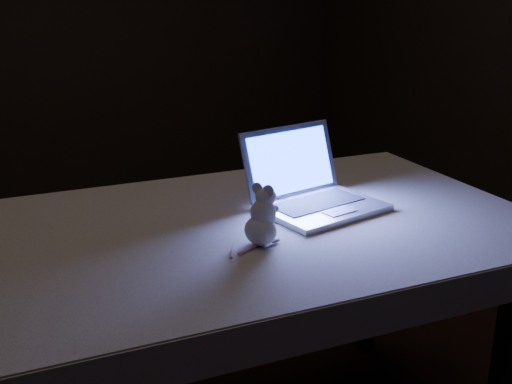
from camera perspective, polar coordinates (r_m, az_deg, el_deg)
back_wall at (r=4.26m, az=-19.98°, el=14.89°), size 4.50×0.04×2.60m
table at (r=2.08m, az=0.86°, el=-12.97°), size 1.59×1.13×0.79m
tablecloth at (r=1.87m, az=0.73°, el=-4.67°), size 1.68×1.21×0.10m
laptop at (r=1.96m, az=6.09°, el=1.68°), size 0.39×0.35×0.24m
plush_mouse at (r=1.70m, az=0.41°, el=-2.09°), size 0.13×0.13×0.17m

